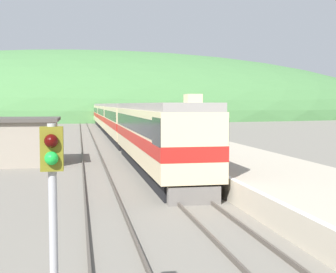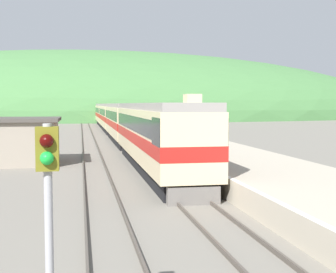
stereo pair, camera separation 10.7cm
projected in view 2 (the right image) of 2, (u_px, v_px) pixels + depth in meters
The scene contains 10 objects.
track_main at pixel (112, 132), 70.13m from camera, with size 1.52×180.00×0.16m.
track_siding at pixel (87, 132), 69.43m from camera, with size 1.51×180.00×0.16m.
platform at pixel (169, 138), 51.37m from camera, with size 6.42×140.00×1.03m.
distant_hills at pixel (96, 118), 147.27m from camera, with size 204.45×92.00×41.02m.
station_shed at pixel (17, 141), 33.22m from camera, with size 5.99×5.85×3.28m.
express_train_lead_car at pixel (155, 134), 29.92m from camera, with size 2.96×21.86×4.67m.
carriage_second at pixel (124, 121), 51.54m from camera, with size 2.95×20.00×4.31m.
carriage_third at pixel (111, 116), 72.01m from camera, with size 2.95×20.00×4.31m.
carriage_fourth at pixel (105, 114), 92.48m from camera, with size 2.95×20.00×4.31m.
signal_post_siding at pixel (48, 192), 7.57m from camera, with size 0.36×0.42×3.94m.
Camera 2 is at (-4.66, -0.35, 4.26)m, focal length 50.00 mm.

